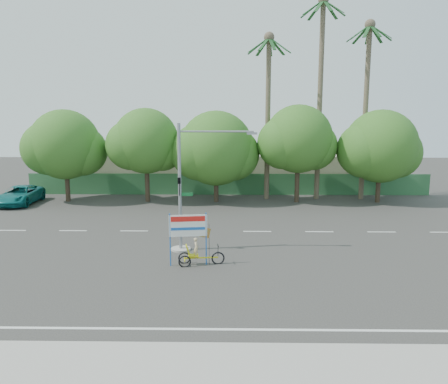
{
  "coord_description": "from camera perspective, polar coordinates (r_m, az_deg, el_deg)",
  "views": [
    {
      "loc": [
        0.29,
        -19.37,
        7.33
      ],
      "look_at": [
        -0.07,
        2.74,
        3.5
      ],
      "focal_mm": 35.0,
      "sensor_mm": 36.0,
      "label": 1
    }
  ],
  "objects": [
    {
      "name": "ground",
      "position": [
        20.72,
        0.07,
        -10.9
      ],
      "size": [
        120.0,
        120.0,
        0.0
      ],
      "primitive_type": "plane",
      "color": "#33302D",
      "rests_on": "ground"
    },
    {
      "name": "sidewalk_near",
      "position": [
        13.93,
        -0.43,
        -21.65
      ],
      "size": [
        50.0,
        2.4,
        0.12
      ],
      "primitive_type": "cube",
      "color": "gray",
      "rests_on": "ground"
    },
    {
      "name": "fence",
      "position": [
        41.36,
        0.52,
        1.02
      ],
      "size": [
        38.0,
        0.08,
        2.0
      ],
      "primitive_type": "cube",
      "color": "#336B3D",
      "rests_on": "ground"
    },
    {
      "name": "building_left",
      "position": [
        46.83,
        -11.78,
        3.08
      ],
      "size": [
        12.0,
        8.0,
        4.0
      ],
      "primitive_type": "cube",
      "color": "beige",
      "rests_on": "ground"
    },
    {
      "name": "building_right",
      "position": [
        46.35,
        10.52,
        2.81
      ],
      "size": [
        14.0,
        8.0,
        3.6
      ],
      "primitive_type": "cube",
      "color": "beige",
      "rests_on": "ground"
    },
    {
      "name": "tree_far_left",
      "position": [
        40.11,
        -20.11,
        5.56
      ],
      "size": [
        7.14,
        6.0,
        7.96
      ],
      "color": "#473828",
      "rests_on": "ground"
    },
    {
      "name": "tree_left",
      "position": [
        38.15,
        -10.21,
        6.26
      ],
      "size": [
        6.66,
        5.6,
        8.07
      ],
      "color": "#473828",
      "rests_on": "ground"
    },
    {
      "name": "tree_center",
      "position": [
        37.51,
        -1.12,
        5.45
      ],
      "size": [
        7.62,
        6.4,
        7.85
      ],
      "color": "#473828",
      "rests_on": "ground"
    },
    {
      "name": "tree_right",
      "position": [
        37.86,
        9.6,
        6.52
      ],
      "size": [
        6.9,
        5.8,
        8.36
      ],
      "color": "#473828",
      "rests_on": "ground"
    },
    {
      "name": "tree_far_right",
      "position": [
        39.55,
        19.69,
        5.36
      ],
      "size": [
        7.38,
        6.2,
        7.94
      ],
      "color": "#473828",
      "rests_on": "ground"
    },
    {
      "name": "palm_tall",
      "position": [
        39.75,
        12.5,
        14.12
      ],
      "size": [
        3.73,
        3.79,
        17.45
      ],
      "color": "#70604C",
      "rests_on": "ground"
    },
    {
      "name": "palm_mid",
      "position": [
        40.65,
        18.1,
        12.27
      ],
      "size": [
        3.73,
        3.79,
        15.45
      ],
      "color": "#70604C",
      "rests_on": "ground"
    },
    {
      "name": "palm_short",
      "position": [
        39.03,
        5.78,
        12.03
      ],
      "size": [
        3.73,
        3.79,
        14.45
      ],
      "color": "#70604C",
      "rests_on": "ground"
    },
    {
      "name": "traffic_signal",
      "position": [
        23.9,
        -5.05,
        -0.85
      ],
      "size": [
        4.72,
        1.1,
        7.0
      ],
      "color": "gray",
      "rests_on": "ground"
    },
    {
      "name": "trike_billboard",
      "position": [
        21.88,
        -4.0,
        -6.77
      ],
      "size": [
        2.74,
        0.79,
        2.71
      ],
      "rotation": [
        0.0,
        0.0,
        0.13
      ],
      "color": "black",
      "rests_on": "ground"
    },
    {
      "name": "pickup_truck",
      "position": [
        40.77,
        -25.11,
        -0.37
      ],
      "size": [
        2.8,
        5.64,
        1.54
      ],
      "primitive_type": "imported",
      "rotation": [
        0.0,
        0.0,
        0.04
      ],
      "color": "#0F6B6A",
      "rests_on": "ground"
    }
  ]
}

